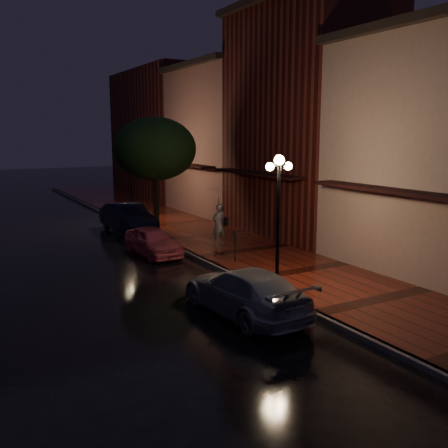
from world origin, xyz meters
TOP-DOWN VIEW (x-y plane):
  - ground at (0.00, 0.00)m, footprint 120.00×120.00m
  - sidewalk at (2.25, 0.00)m, footprint 4.50×60.00m
  - curb at (0.00, 0.00)m, footprint 0.25×60.00m
  - storefront_near at (7.00, -6.00)m, footprint 5.00×8.00m
  - storefront_mid at (7.00, 2.00)m, footprint 5.00×8.00m
  - storefront_far at (7.00, 10.00)m, footprint 5.00×8.00m
  - storefront_extra at (7.00, 20.00)m, footprint 5.00×12.00m
  - streetlamp_near at (0.35, -5.00)m, footprint 0.96×0.36m
  - streetlamp_far at (0.35, 9.00)m, footprint 0.96×0.36m
  - street_tree at (0.61, 5.99)m, footprint 4.16×4.16m
  - pink_car at (-1.30, 1.71)m, footprint 1.64×3.65m
  - navy_car at (-0.60, 6.97)m, footprint 1.82×4.70m
  - silver_car at (-1.65, -6.20)m, footprint 2.12×4.73m
  - woman_with_umbrella at (1.77, 1.48)m, footprint 1.09×1.11m
  - parking_meter at (0.88, -1.43)m, footprint 0.13×0.10m

SIDE VIEW (x-z plane):
  - ground at x=0.00m, z-range 0.00..0.00m
  - sidewalk at x=2.25m, z-range 0.00..0.15m
  - curb at x=0.00m, z-range 0.00..0.15m
  - pink_car at x=-1.30m, z-range 0.00..1.22m
  - silver_car at x=-1.65m, z-range 0.00..1.35m
  - navy_car at x=-0.60m, z-range 0.00..1.53m
  - parking_meter at x=0.88m, z-range 0.28..1.50m
  - woman_with_umbrella at x=1.77m, z-range 0.57..3.19m
  - streetlamp_near at x=0.35m, z-range 0.45..4.76m
  - streetlamp_far at x=0.35m, z-range 0.45..4.76m
  - street_tree at x=0.61m, z-range 1.34..7.14m
  - storefront_near at x=7.00m, z-range 0.00..8.50m
  - storefront_far at x=7.00m, z-range 0.00..9.00m
  - storefront_extra at x=7.00m, z-range 0.00..10.00m
  - storefront_mid at x=7.00m, z-range 0.00..11.00m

